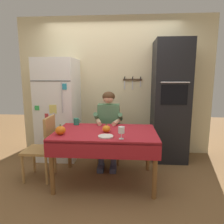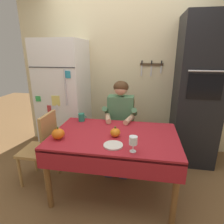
{
  "view_description": "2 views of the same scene",
  "coord_description": "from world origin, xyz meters",
  "px_view_note": "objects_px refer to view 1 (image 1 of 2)",
  "views": [
    {
      "loc": [
        0.29,
        -2.59,
        1.48
      ],
      "look_at": [
        0.09,
        0.15,
        1.0
      ],
      "focal_mm": 32.23,
      "sensor_mm": 36.0,
      "label": 1
    },
    {
      "loc": [
        0.3,
        -1.79,
        1.63
      ],
      "look_at": [
        -0.05,
        0.21,
        0.96
      ],
      "focal_mm": 30.01,
      "sensor_mm": 36.0,
      "label": 2
    }
  ],
  "objects_px": {
    "dining_table": "(105,137)",
    "serving_tray": "(106,136)",
    "chair_behind_person": "(109,132)",
    "wall_oven": "(170,102)",
    "pumpkin_large": "(106,129)",
    "seated_person": "(108,122)",
    "refrigerator": "(59,109)",
    "pumpkin_medium": "(60,130)",
    "chair_left_side": "(44,145)",
    "coffee_mug": "(76,122)",
    "wine_glass": "(121,130)"
  },
  "relations": [
    {
      "from": "pumpkin_large",
      "to": "pumpkin_medium",
      "type": "xyz_separation_m",
      "value": [
        -0.59,
        -0.16,
        0.01
      ]
    },
    {
      "from": "wall_oven",
      "to": "dining_table",
      "type": "relative_size",
      "value": 1.5
    },
    {
      "from": "refrigerator",
      "to": "coffee_mug",
      "type": "bearing_deg",
      "value": -48.77
    },
    {
      "from": "refrigerator",
      "to": "dining_table",
      "type": "bearing_deg",
      "value": -42.91
    },
    {
      "from": "wine_glass",
      "to": "serving_tray",
      "type": "relative_size",
      "value": 0.79
    },
    {
      "from": "chair_behind_person",
      "to": "dining_table",
      "type": "bearing_deg",
      "value": -89.07
    },
    {
      "from": "wall_oven",
      "to": "pumpkin_large",
      "type": "bearing_deg",
      "value": -137.29
    },
    {
      "from": "wall_oven",
      "to": "pumpkin_medium",
      "type": "distance_m",
      "value": 1.98
    },
    {
      "from": "pumpkin_large",
      "to": "serving_tray",
      "type": "height_order",
      "value": "pumpkin_large"
    },
    {
      "from": "refrigerator",
      "to": "pumpkin_medium",
      "type": "xyz_separation_m",
      "value": [
        0.38,
        -1.07,
        -0.1
      ]
    },
    {
      "from": "chair_left_side",
      "to": "pumpkin_medium",
      "type": "bearing_deg",
      "value": -33.62
    },
    {
      "from": "dining_table",
      "to": "refrigerator",
      "type": "bearing_deg",
      "value": 137.09
    },
    {
      "from": "wine_glass",
      "to": "pumpkin_medium",
      "type": "relative_size",
      "value": 1.13
    },
    {
      "from": "chair_behind_person",
      "to": "seated_person",
      "type": "relative_size",
      "value": 0.75
    },
    {
      "from": "wine_glass",
      "to": "pumpkin_medium",
      "type": "height_order",
      "value": "wine_glass"
    },
    {
      "from": "pumpkin_medium",
      "to": "serving_tray",
      "type": "distance_m",
      "value": 0.61
    },
    {
      "from": "pumpkin_large",
      "to": "serving_tray",
      "type": "xyz_separation_m",
      "value": [
        0.01,
        -0.22,
        -0.04
      ]
    },
    {
      "from": "wall_oven",
      "to": "wine_glass",
      "type": "bearing_deg",
      "value": -123.43
    },
    {
      "from": "wall_oven",
      "to": "pumpkin_large",
      "type": "height_order",
      "value": "wall_oven"
    },
    {
      "from": "dining_table",
      "to": "chair_left_side",
      "type": "height_order",
      "value": "chair_left_side"
    },
    {
      "from": "dining_table",
      "to": "chair_behind_person",
      "type": "bearing_deg",
      "value": 90.93
    },
    {
      "from": "seated_person",
      "to": "wall_oven",
      "type": "bearing_deg",
      "value": 16.7
    },
    {
      "from": "dining_table",
      "to": "pumpkin_large",
      "type": "relative_size",
      "value": 11.83
    },
    {
      "from": "chair_left_side",
      "to": "coffee_mug",
      "type": "relative_size",
      "value": 8.51
    },
    {
      "from": "seated_person",
      "to": "coffee_mug",
      "type": "distance_m",
      "value": 0.54
    },
    {
      "from": "dining_table",
      "to": "seated_person",
      "type": "distance_m",
      "value": 0.61
    },
    {
      "from": "chair_behind_person",
      "to": "seated_person",
      "type": "xyz_separation_m",
      "value": [
        0.0,
        -0.19,
        0.23
      ]
    },
    {
      "from": "seated_person",
      "to": "chair_left_side",
      "type": "bearing_deg",
      "value": -147.29
    },
    {
      "from": "refrigerator",
      "to": "coffee_mug",
      "type": "relative_size",
      "value": 16.47
    },
    {
      "from": "dining_table",
      "to": "serving_tray",
      "type": "height_order",
      "value": "serving_tray"
    },
    {
      "from": "dining_table",
      "to": "wine_glass",
      "type": "relative_size",
      "value": 9.13
    },
    {
      "from": "wall_oven",
      "to": "coffee_mug",
      "type": "xyz_separation_m",
      "value": [
        -1.55,
        -0.56,
        -0.26
      ]
    },
    {
      "from": "refrigerator",
      "to": "chair_behind_person",
      "type": "distance_m",
      "value": 1.02
    },
    {
      "from": "dining_table",
      "to": "pumpkin_large",
      "type": "height_order",
      "value": "pumpkin_large"
    },
    {
      "from": "chair_behind_person",
      "to": "chair_left_side",
      "type": "bearing_deg",
      "value": -139.48
    },
    {
      "from": "wall_oven",
      "to": "dining_table",
      "type": "height_order",
      "value": "wall_oven"
    },
    {
      "from": "wall_oven",
      "to": "serving_tray",
      "type": "xyz_separation_m",
      "value": [
        -1.02,
        -1.17,
        -0.3
      ]
    },
    {
      "from": "dining_table",
      "to": "serving_tray",
      "type": "xyz_separation_m",
      "value": [
        0.03,
        -0.25,
        0.09
      ]
    },
    {
      "from": "wall_oven",
      "to": "chair_behind_person",
      "type": "height_order",
      "value": "wall_oven"
    },
    {
      "from": "refrigerator",
      "to": "seated_person",
      "type": "relative_size",
      "value": 1.45
    },
    {
      "from": "seated_person",
      "to": "wine_glass",
      "type": "xyz_separation_m",
      "value": [
        0.24,
        -0.92,
        0.11
      ]
    },
    {
      "from": "coffee_mug",
      "to": "dining_table",
      "type": "bearing_deg",
      "value": -36.42
    },
    {
      "from": "chair_left_side",
      "to": "serving_tray",
      "type": "xyz_separation_m",
      "value": [
        0.93,
        -0.28,
        0.24
      ]
    },
    {
      "from": "chair_behind_person",
      "to": "chair_left_side",
      "type": "height_order",
      "value": "same"
    },
    {
      "from": "refrigerator",
      "to": "chair_behind_person",
      "type": "xyz_separation_m",
      "value": [
        0.94,
        -0.09,
        -0.39
      ]
    },
    {
      "from": "wall_oven",
      "to": "wine_glass",
      "type": "relative_size",
      "value": 13.7
    },
    {
      "from": "chair_behind_person",
      "to": "serving_tray",
      "type": "bearing_deg",
      "value": -87.53
    },
    {
      "from": "serving_tray",
      "to": "wall_oven",
      "type": "bearing_deg",
      "value": 48.96
    },
    {
      "from": "wine_glass",
      "to": "pumpkin_large",
      "type": "distance_m",
      "value": 0.36
    },
    {
      "from": "chair_left_side",
      "to": "pumpkin_large",
      "type": "xyz_separation_m",
      "value": [
        0.92,
        -0.06,
        0.28
      ]
    }
  ]
}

